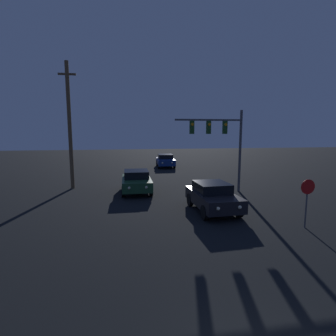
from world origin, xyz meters
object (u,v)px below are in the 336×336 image
object	(u,v)px
car_near	(213,196)
traffic_signal_mast	(221,136)
car_far	(165,160)
utility_pole	(70,125)
car_mid	(136,181)
stop_sign	(307,194)

from	to	relation	value
car_near	traffic_signal_mast	world-z (taller)	traffic_signal_mast
car_far	utility_pole	size ratio (longest dim) A/B	0.44
car_mid	stop_sign	distance (m)	11.04
car_near	stop_sign	size ratio (longest dim) A/B	1.87
car_near	car_far	distance (m)	17.88
car_near	car_far	world-z (taller)	same
car_mid	stop_sign	xyz separation A→B (m)	(7.30, -8.24, 0.73)
car_near	utility_pole	world-z (taller)	utility_pole
stop_sign	utility_pole	world-z (taller)	utility_pole
car_near	utility_pole	size ratio (longest dim) A/B	0.45
stop_sign	car_far	bearing A→B (deg)	98.93
stop_sign	utility_pole	bearing A→B (deg)	139.50
car_near	car_mid	distance (m)	6.49
car_near	stop_sign	distance (m)	4.62
car_far	traffic_signal_mast	xyz separation A→B (m)	(1.95, -13.60, 3.19)
utility_pole	car_near	bearing A→B (deg)	-39.63
traffic_signal_mast	utility_pole	bearing A→B (deg)	164.53
car_mid	car_far	xyz separation A→B (m)	(4.01, 12.72, 0.00)
car_near	traffic_signal_mast	xyz separation A→B (m)	(2.01, 4.27, 3.19)
traffic_signal_mast	stop_sign	distance (m)	7.88
car_near	stop_sign	world-z (taller)	stop_sign
stop_sign	utility_pole	size ratio (longest dim) A/B	0.24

